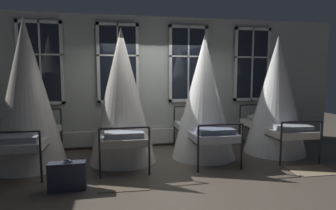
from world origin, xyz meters
TOP-DOWN VIEW (x-y plane):
  - ground at (0.00, 0.00)m, footprint 17.63×17.63m
  - back_wall_with_windows at (0.00, 1.36)m, footprint 9.82×0.10m
  - window_bank at (0.00, 1.24)m, footprint 6.17×0.10m
  - cot_first at (-2.61, 0.16)m, footprint 1.37×1.95m
  - cot_second at (-0.83, 0.15)m, footprint 1.37×1.94m
  - cot_third at (0.90, 0.12)m, footprint 1.37×1.95m
  - cot_fourth at (2.61, 0.12)m, footprint 1.37×1.96m
  - rug_second at (-0.86, -1.18)m, footprint 0.83×0.60m
  - rug_fourth at (2.59, -1.18)m, footprint 0.82×0.59m
  - suitcase_dark at (-1.73, -1.20)m, footprint 0.56×0.21m

SIDE VIEW (x-z plane):
  - ground at x=0.00m, z-range 0.00..0.00m
  - rug_second at x=-0.86m, z-range 0.00..0.01m
  - rug_fourth at x=2.59m, z-range 0.00..0.01m
  - suitcase_dark at x=-1.73m, z-range -0.01..0.46m
  - window_bank at x=0.00m, z-range -0.24..2.67m
  - cot_third at x=0.90m, z-range -0.04..2.56m
  - cot_fourth at x=2.61m, z-range -0.04..2.60m
  - cot_second at x=-0.83m, z-range -0.04..2.67m
  - cot_first at x=-2.61m, z-range -0.04..2.81m
  - back_wall_with_windows at x=0.00m, z-range 0.00..3.18m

